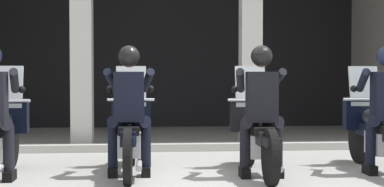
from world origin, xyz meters
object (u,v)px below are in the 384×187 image
police_officer_center_left (129,99)px  police_officer_center_right (261,99)px  motorcycle_center_left (130,133)px  motorcycle_far_right (377,132)px  motorcycle_center_right (257,133)px

police_officer_center_left → police_officer_center_right: (1.58, -0.18, 0.00)m
motorcycle_center_left → motorcycle_far_right: bearing=-13.7°
police_officer_center_left → motorcycle_far_right: size_ratio=0.78×
police_officer_center_right → motorcycle_far_right: bearing=5.1°
police_officer_center_left → motorcycle_center_left: bearing=77.9°
police_officer_center_left → motorcycle_center_right: police_officer_center_left is taller
motorcycle_center_right → motorcycle_far_right: (1.58, 0.09, 0.00)m
motorcycle_center_left → police_officer_center_left: (-0.00, -0.28, 0.44)m
motorcycle_center_left → motorcycle_far_right: size_ratio=1.00×
motorcycle_center_left → motorcycle_far_right: (3.16, -0.10, 0.00)m
motorcycle_center_right → police_officer_center_right: size_ratio=1.29×
police_officer_center_right → motorcycle_far_right: (1.58, 0.37, -0.44)m
police_officer_center_right → motorcycle_far_right: 1.68m
motorcycle_far_right → police_officer_center_left: bearing=165.1°
police_officer_center_right → motorcycle_center_left: bearing=155.4°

